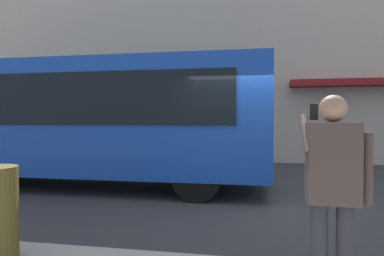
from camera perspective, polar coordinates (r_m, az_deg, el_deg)
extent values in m
plane|color=#38383A|center=(7.45, 9.97, -11.49)|extent=(60.00, 60.00, 0.00)
cube|color=beige|center=(14.72, 10.35, 18.49)|extent=(28.00, 0.80, 12.00)
cube|color=maroon|center=(13.96, 24.92, 6.75)|extent=(4.40, 1.10, 0.24)
cube|color=#1947AD|center=(8.94, -17.31, 1.59)|extent=(9.00, 2.50, 2.60)
cube|color=black|center=(7.86, -21.64, 4.52)|extent=(7.60, 0.06, 1.10)
cylinder|color=black|center=(11.57, -27.95, -4.53)|extent=(1.00, 0.28, 1.00)
cylinder|color=black|center=(9.15, 3.10, -5.89)|extent=(1.00, 0.28, 1.00)
cylinder|color=black|center=(7.00, 0.73, -8.12)|extent=(1.00, 0.28, 1.00)
cylinder|color=#2D2D33|center=(3.22, 23.93, -18.53)|extent=(0.14, 0.14, 0.82)
cylinder|color=#2D2D33|center=(3.18, 20.23, -18.75)|extent=(0.14, 0.14, 0.82)
cube|color=#473833|center=(3.03, 22.21, -5.37)|extent=(0.40, 0.24, 0.66)
sphere|color=#A87A5B|center=(3.01, 22.28, 2.98)|extent=(0.22, 0.22, 0.22)
cylinder|color=#473833|center=(3.10, 26.95, -6.01)|extent=(0.09, 0.09, 0.58)
cylinder|color=#473833|center=(3.14, 18.44, -1.08)|extent=(0.09, 0.48, 0.37)
cube|color=black|center=(3.29, 19.51, 2.51)|extent=(0.07, 0.01, 0.14)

